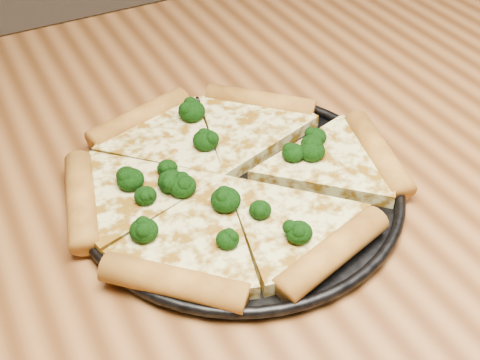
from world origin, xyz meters
name	(u,v)px	position (x,y,z in m)	size (l,w,h in m)	color
dining_table	(317,219)	(0.00, 0.00, 0.66)	(1.20, 0.90, 0.75)	brown
pizza_pan	(240,186)	(-0.11, -0.01, 0.76)	(0.33, 0.33, 0.02)	black
pizza	(228,177)	(-0.12, 0.00, 0.77)	(0.36, 0.34, 0.03)	#E9E48E
broccoli_florets	(216,172)	(-0.13, 0.00, 0.78)	(0.24, 0.24, 0.02)	black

